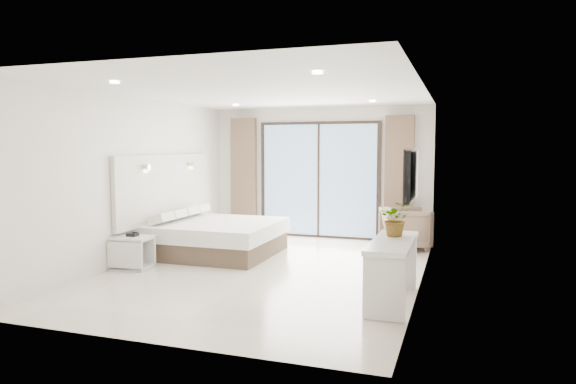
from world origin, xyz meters
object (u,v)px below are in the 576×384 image
console_desk (392,258)px  armchair (406,226)px  nightstand (133,253)px  bed (216,237)px

console_desk → armchair: size_ratio=1.81×
console_desk → nightstand: bearing=172.9°
nightstand → console_desk: bearing=-11.5°
armchair → nightstand: bearing=107.5°
bed → nightstand: 1.57m
bed → armchair: bearing=26.5°
console_desk → armchair: bearing=93.2°
bed → armchair: (3.12, 1.56, 0.12)m
console_desk → armchair: 3.46m
nightstand → console_desk: size_ratio=0.38×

